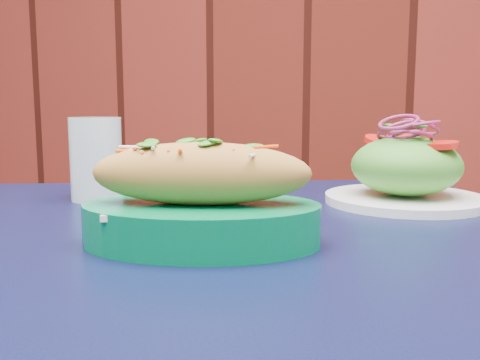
# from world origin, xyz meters

# --- Properties ---
(cafe_table) EXTENTS (0.99, 0.99, 0.75)m
(cafe_table) POSITION_xyz_m (0.44, 1.38, 0.66)
(cafe_table) COLOR black
(cafe_table) RESTS_ON ground
(banh_mi_basket) EXTENTS (0.26, 0.19, 0.11)m
(banh_mi_basket) POSITION_xyz_m (0.41, 1.32, 0.79)
(banh_mi_basket) COLOR #006D3D
(banh_mi_basket) RESTS_ON cafe_table
(salad_plate) EXTENTS (0.23, 0.23, 0.12)m
(salad_plate) POSITION_xyz_m (0.64, 1.60, 0.80)
(salad_plate) COLOR white
(salad_plate) RESTS_ON cafe_table
(water_glass) EXTENTS (0.08, 0.08, 0.12)m
(water_glass) POSITION_xyz_m (0.19, 1.54, 0.81)
(water_glass) COLOR silver
(water_glass) RESTS_ON cafe_table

